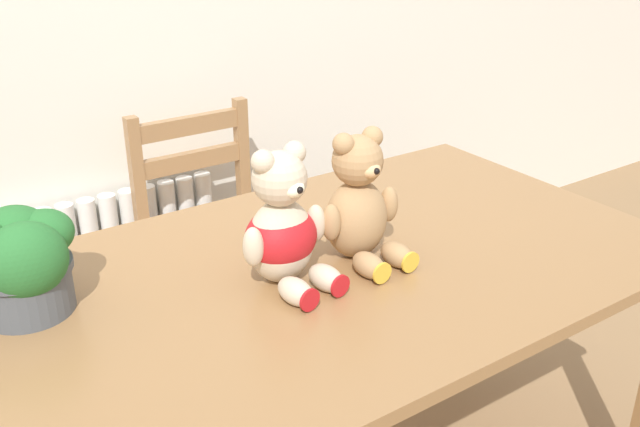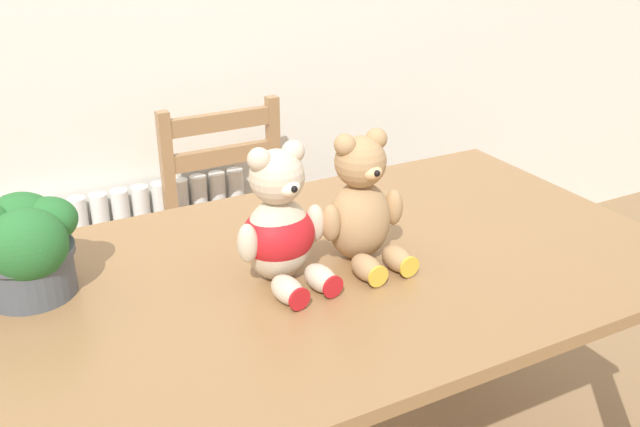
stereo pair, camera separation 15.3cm
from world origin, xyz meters
name	(u,v)px [view 2 (the right image)]	position (x,y,z in m)	size (l,w,h in m)	color
radiator	(139,270)	(-0.21, 1.55, 0.26)	(0.85, 0.10, 0.58)	white
dining_table	(335,297)	(0.00, 0.46, 0.67)	(1.56, 0.93, 0.76)	olive
wooden_chair_behind	(239,232)	(0.09, 1.30, 0.45)	(0.43, 0.38, 0.87)	#997047
teddy_bear_left	(280,228)	(-0.13, 0.46, 0.88)	(0.21, 0.23, 0.30)	beige
teddy_bear_right	(362,207)	(0.06, 0.46, 0.88)	(0.21, 0.21, 0.30)	tan
potted_plant	(24,244)	(-0.62, 0.64, 0.87)	(0.24, 0.22, 0.22)	#4C5156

